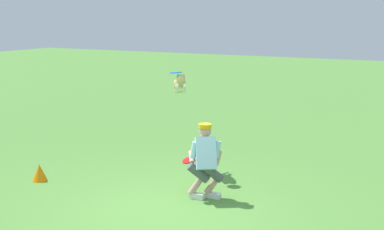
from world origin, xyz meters
name	(u,v)px	position (x,y,z in m)	size (l,w,h in m)	color
ground_plane	(167,210)	(0.00, 0.00, 0.00)	(60.00, 60.00, 0.00)	#508738
person	(205,159)	(-0.31, -0.77, 0.70)	(0.71, 0.55, 1.29)	silver
dog	(180,85)	(0.89, -2.06, 1.74)	(0.61, 0.92, 0.53)	tan
frisbee_flying	(176,72)	(0.80, -1.74, 2.02)	(0.24, 0.24, 0.02)	#1F88EE
frisbee_held	(189,160)	(0.06, -0.89, 0.61)	(0.26, 0.26, 0.02)	red
training_cone	(40,173)	(2.90, -0.20, 0.16)	(0.29, 0.29, 0.32)	orange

